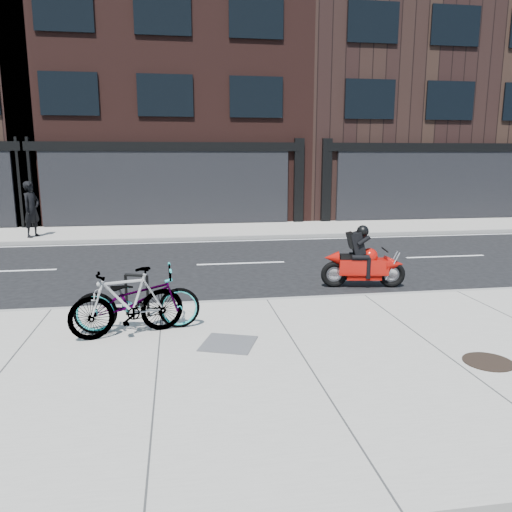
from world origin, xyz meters
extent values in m
plane|color=black|center=(0.00, 0.00, 0.00)|extent=(120.00, 120.00, 0.00)
cube|color=gray|center=(0.00, -5.00, 0.07)|extent=(60.00, 6.00, 0.13)
cube|color=gray|center=(0.00, 7.75, 0.07)|extent=(60.00, 3.50, 0.13)
cube|color=black|center=(-2.00, 14.50, 7.25)|extent=(12.00, 10.00, 14.50)
cube|color=black|center=(10.00, 14.50, 6.25)|extent=(12.00, 10.00, 12.50)
cylinder|color=black|center=(-2.60, -2.53, 0.49)|extent=(0.05, 0.05, 0.72)
cylinder|color=black|center=(-2.22, -2.67, 0.49)|extent=(0.05, 0.05, 0.72)
cylinder|color=black|center=(-2.41, -2.60, 0.85)|extent=(0.39, 0.18, 0.05)
imported|color=gray|center=(-2.34, -3.37, 0.65)|extent=(2.00, 0.80, 1.03)
imported|color=gray|center=(-2.48, -3.57, 0.66)|extent=(1.84, 0.95, 1.06)
torus|color=black|center=(3.00, -1.00, 0.29)|extent=(0.61, 0.22, 0.60)
torus|color=black|center=(1.74, -0.79, 0.29)|extent=(0.61, 0.22, 0.60)
cube|color=#9F0D07|center=(2.36, -0.90, 0.47)|extent=(1.12, 0.52, 0.34)
cone|color=#9F0D07|center=(3.03, -1.01, 0.52)|extent=(0.47, 0.46, 0.40)
sphere|color=#9F0D07|center=(2.49, -0.92, 0.70)|extent=(0.36, 0.36, 0.36)
cube|color=black|center=(2.09, -0.85, 0.69)|extent=(0.53, 0.33, 0.11)
cylinder|color=silver|center=(1.90, -0.65, 0.27)|extent=(0.50, 0.16, 0.08)
cube|color=black|center=(2.22, -0.87, 0.99)|extent=(0.40, 0.38, 0.53)
cube|color=black|center=(2.07, -0.85, 1.06)|extent=(0.25, 0.30, 0.36)
sphere|color=black|center=(2.32, -0.89, 1.26)|extent=(0.26, 0.26, 0.26)
imported|color=black|center=(-6.61, 6.84, 1.09)|extent=(0.71, 0.83, 1.91)
cylinder|color=black|center=(2.43, -5.42, 0.14)|extent=(0.78, 0.78, 0.02)
cube|color=#414143|center=(-0.98, -4.20, 0.14)|extent=(0.97, 0.97, 0.02)
camera|label=1|loc=(-1.67, -11.18, 2.87)|focal=35.00mm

